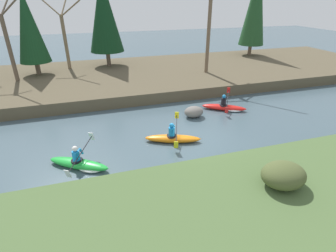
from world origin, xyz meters
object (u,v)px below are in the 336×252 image
object	(u,v)px
kayaker_lead	(226,107)
boulder_midstream	(194,112)
kayaker_trailing	(81,164)
kayaker_middle	(173,138)

from	to	relation	value
kayaker_lead	boulder_midstream	world-z (taller)	kayaker_lead
kayaker_lead	kayaker_trailing	distance (m)	9.50
kayaker_lead	kayaker_middle	size ratio (longest dim) A/B	0.96
kayaker_middle	kayaker_trailing	world-z (taller)	same
kayaker_trailing	boulder_midstream	world-z (taller)	kayaker_trailing
kayaker_lead	kayaker_trailing	size ratio (longest dim) A/B	1.01
kayaker_middle	boulder_midstream	world-z (taller)	kayaker_middle
kayaker_lead	kayaker_middle	distance (m)	5.21
kayaker_trailing	boulder_midstream	distance (m)	7.26
kayaker_trailing	kayaker_middle	bearing A→B (deg)	44.83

